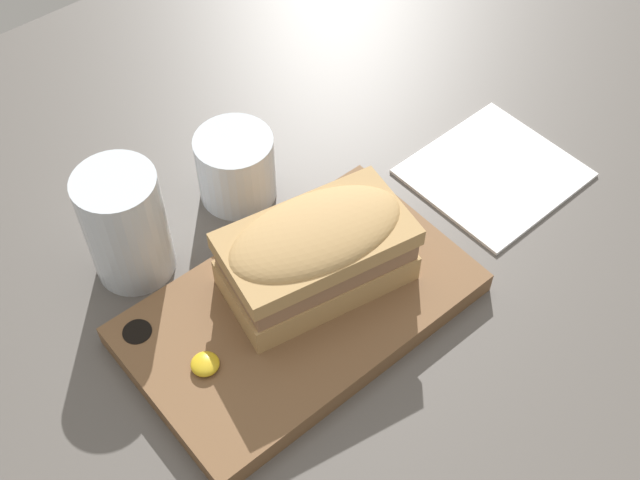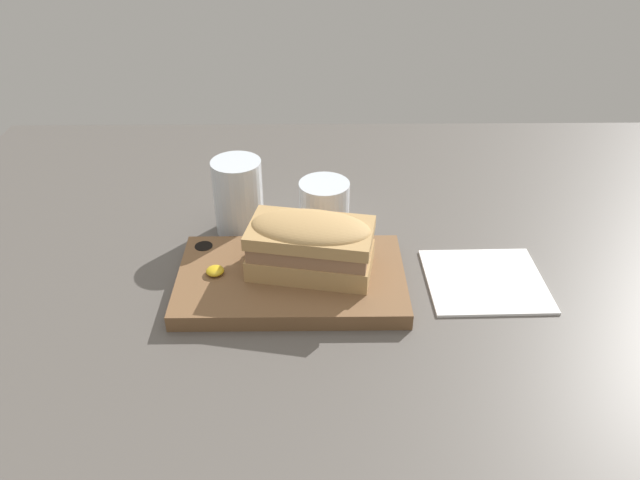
% 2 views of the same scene
% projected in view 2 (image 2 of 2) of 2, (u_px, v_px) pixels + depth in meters
% --- Properties ---
extents(dining_table, '(1.43, 1.24, 0.02)m').
position_uv_depth(dining_table, '(349.00, 304.00, 0.88)').
color(dining_table, '#56514C').
rests_on(dining_table, ground).
extents(serving_board, '(0.32, 0.19, 0.02)m').
position_uv_depth(serving_board, '(291.00, 279.00, 0.89)').
color(serving_board, brown).
rests_on(serving_board, dining_table).
extents(sandwich, '(0.18, 0.12, 0.08)m').
position_uv_depth(sandwich, '(311.00, 243.00, 0.86)').
color(sandwich, tan).
rests_on(sandwich, serving_board).
extents(mustard_dollop, '(0.03, 0.03, 0.01)m').
position_uv_depth(mustard_dollop, '(215.00, 271.00, 0.88)').
color(mustard_dollop, gold).
rests_on(mustard_dollop, serving_board).
extents(water_glass, '(0.08, 0.08, 0.12)m').
position_uv_depth(water_glass, '(239.00, 201.00, 0.99)').
color(water_glass, silver).
rests_on(water_glass, dining_table).
extents(wine_glass, '(0.08, 0.08, 0.08)m').
position_uv_depth(wine_glass, '(324.00, 206.00, 1.01)').
color(wine_glass, silver).
rests_on(wine_glass, dining_table).
extents(napkin, '(0.17, 0.16, 0.00)m').
position_uv_depth(napkin, '(485.00, 281.00, 0.90)').
color(napkin, white).
rests_on(napkin, dining_table).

